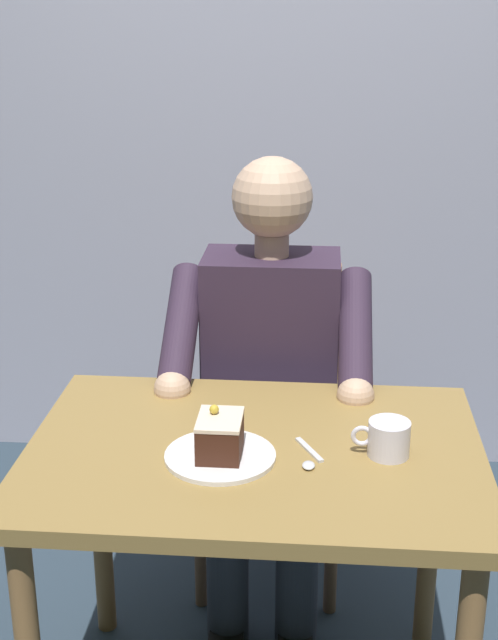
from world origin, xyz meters
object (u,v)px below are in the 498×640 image
at_px(seated_person, 269,384).
at_px(dessert_spoon, 309,458).
at_px(dining_table, 254,487).
at_px(cake_slice, 220,436).
at_px(chair, 272,408).
at_px(coffee_cup, 388,438).

height_order(seated_person, dessert_spoon, seated_person).
bearing_deg(dessert_spoon, seated_person, -77.76).
xyz_separation_m(dining_table, dessert_spoon, (-0.12, 0.04, 0.10)).
bearing_deg(seated_person, cake_slice, 82.96).
bearing_deg(dining_table, cake_slice, 38.35).
bearing_deg(cake_slice, dining_table, -141.65).
bearing_deg(dessert_spoon, dining_table, -21.01).
height_order(chair, coffee_cup, chair).
relative_size(cake_slice, coffee_cup, 0.96).
distance_m(dining_table, dessert_spoon, 0.16).
bearing_deg(chair, dining_table, 90.00).
xyz_separation_m(coffee_cup, dessert_spoon, (0.16, 0.03, -0.04)).
height_order(chair, dessert_spoon, chair).
height_order(dining_table, cake_slice, cake_slice).
xyz_separation_m(seated_person, coffee_cup, (-0.28, 0.50, 0.11)).
bearing_deg(cake_slice, chair, -95.35).
relative_size(dining_table, cake_slice, 8.21).
bearing_deg(chair, cake_slice, 84.65).
relative_size(chair, cake_slice, 7.64).
relative_size(dining_table, seated_person, 0.78).
height_order(cake_slice, coffee_cup, cake_slice).
xyz_separation_m(cake_slice, coffee_cup, (-0.34, -0.04, -0.01)).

